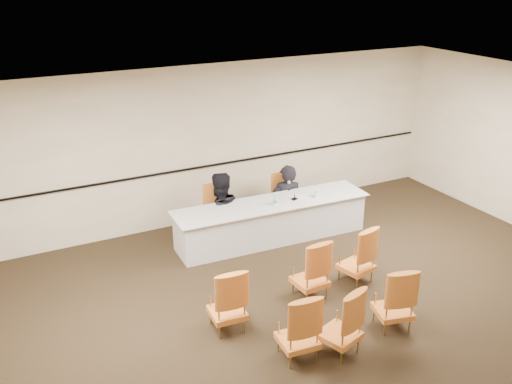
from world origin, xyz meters
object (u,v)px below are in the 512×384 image
panelist_main_chair (287,199)px  microphone (295,191)px  drinking_glass (276,201)px  aud_chair_front_right (357,254)px  aud_chair_back_mid (340,320)px  panelist_second (220,219)px  panel_table (272,221)px  aud_chair_front_mid (310,268)px  aud_chair_back_right (394,297)px  water_bottle (275,199)px  panelist_second_chair (219,211)px  aud_chair_front_left (227,298)px  aud_chair_back_left (298,325)px  panelist_main (286,207)px  coffee_cup (317,193)px

panelist_main_chair → microphone: (-0.18, -0.58, 0.40)m
drinking_glass → aud_chair_front_right: (0.42, -1.81, -0.29)m
microphone → aud_chair_back_mid: size_ratio=0.33×
panelist_second → aud_chair_front_right: (1.23, -2.46, 0.15)m
panel_table → aud_chair_front_right: 1.95m
microphone → aud_chair_front_mid: bearing=-121.4°
microphone → aud_chair_back_right: (-0.25, -3.04, -0.40)m
water_bottle → aud_chair_back_mid: bearing=-104.2°
panel_table → panelist_second: (-0.77, 0.58, -0.04)m
microphone → panelist_main_chair: bearing=65.6°
panelist_second → panelist_second_chair: bearing=175.2°
panelist_main_chair → aud_chair_front_right: (-0.14, -2.40, 0.00)m
aud_chair_front_mid → aud_chair_front_right: size_ratio=1.00×
panelist_main_chair → aud_chair_front_mid: same height
aud_chair_front_left → aud_chair_back_mid: 1.54m
microphone → aud_chair_front_left: size_ratio=0.33×
aud_chair_back_left → aud_chair_back_mid: (0.53, -0.15, 0.00)m
panel_table → aud_chair_back_right: (0.17, -3.10, 0.12)m
aud_chair_front_mid → aud_chair_back_left: same height
panel_table → aud_chair_front_mid: bearing=-99.5°
panelist_main → panelist_second_chair: 1.38m
panelist_second → aud_chair_front_left: 2.89m
panelist_main → aud_chair_front_left: bearing=63.8°
aud_chair_front_left → water_bottle: bearing=51.9°
water_bottle → coffee_cup: size_ratio=1.58×
panelist_main_chair → aud_chair_back_left: same height
panelist_main → panelist_second: panelist_second is taller
microphone → aud_chair_front_right: 1.87m
water_bottle → aud_chair_back_mid: 3.23m
panelist_main_chair → water_bottle: size_ratio=4.18×
aud_chair_back_left → aud_chair_front_mid: bearing=56.7°
aud_chair_front_left → panelist_main_chair: bearing=51.5°
panel_table → water_bottle: water_bottle is taller
panelist_main_chair → aud_chair_front_right: bearing=-90.8°
panelist_second_chair → panelist_main_chair: bearing=-0.0°
panel_table → aud_chair_front_right: (0.46, -1.89, 0.12)m
panelist_main_chair → aud_chair_front_right: size_ratio=1.00×
water_bottle → aud_chair_front_right: aud_chair_front_right is taller
aud_chair_front_mid → coffee_cup: bearing=51.9°
panelist_main → aud_chair_back_right: bearing=100.2°
panelist_main → aud_chair_back_right: panelist_main is taller
aud_chair_front_left → aud_chair_front_right: same height
microphone → drinking_glass: (-0.38, -0.01, -0.11)m
panelist_second_chair → aud_chair_front_mid: same height
aud_chair_back_left → aud_chair_back_right: size_ratio=1.00×
panelist_second_chair → water_bottle: bearing=-38.5°
microphone → coffee_cup: 0.43m
aud_chair_back_left → microphone: bearing=65.2°
panelist_second → microphone: (1.19, -0.64, 0.55)m
panelist_second → microphone: panelist_second is taller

